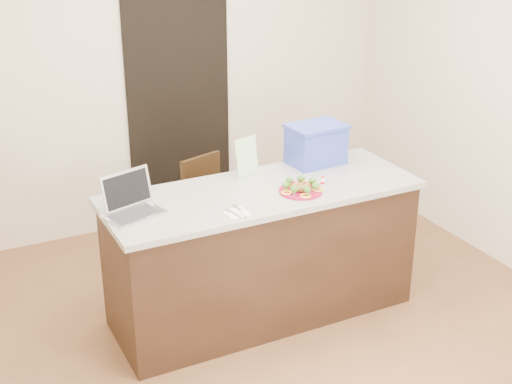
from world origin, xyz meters
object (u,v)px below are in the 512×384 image
laptop (131,202)px  island (262,252)px  plate (301,190)px  blue_box (316,144)px  napkin (237,213)px  yogurt_bottle (323,182)px  chair (206,204)px

laptop → island: bearing=-19.9°
plate → island: bearing=143.1°
island → laptop: laptop is taller
plate → blue_box: size_ratio=0.69×
island → blue_box: 0.86m
plate → napkin: bearing=-167.4°
napkin → blue_box: blue_box is taller
yogurt_bottle → blue_box: (0.17, 0.37, 0.12)m
laptop → blue_box: (1.41, 0.22, 0.08)m
chair → napkin: bearing=-120.7°
island → plate: 0.53m
island → napkin: (-0.30, -0.26, 0.46)m
island → blue_box: bearing=24.9°
laptop → plate: bearing=-27.4°
plate → blue_box: blue_box is taller
plate → laptop: bearing=169.8°
island → laptop: 1.00m
plate → blue_box: bearing=48.9°
island → chair: island is taller
yogurt_bottle → chair: size_ratio=0.07×
laptop → blue_box: 1.43m
yogurt_bottle → laptop: size_ratio=0.16×
island → chair: bearing=91.8°
napkin → yogurt_bottle: yogurt_bottle is taller
island → laptop: size_ratio=5.32×
napkin → island: bearing=40.9°
island → laptop: bearing=177.2°
napkin → blue_box: size_ratio=0.33×
napkin → chair: 1.26m
island → napkin: 0.61m
plate → chair: plate is taller
blue_box → yogurt_bottle: bearing=-118.4°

